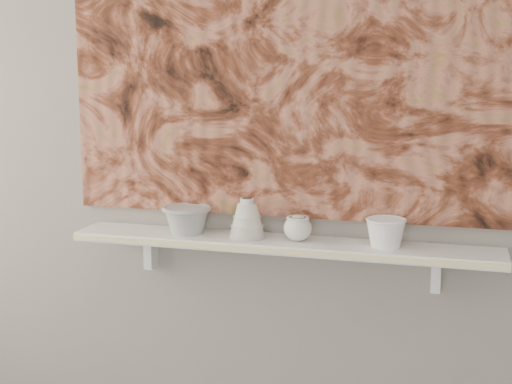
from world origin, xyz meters
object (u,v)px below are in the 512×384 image
(shelf, at_px, (281,244))
(bowl_white, at_px, (386,232))
(painting, at_px, (288,48))
(bell_vessel, at_px, (247,218))
(cup_cream, at_px, (298,228))
(bowl_grey, at_px, (187,219))

(shelf, distance_m, bowl_white, 0.34)
(shelf, relative_size, painting, 0.93)
(bell_vessel, bearing_deg, shelf, 0.00)
(bell_vessel, distance_m, bowl_white, 0.45)
(shelf, relative_size, bell_vessel, 10.69)
(painting, xyz_separation_m, bowl_white, (0.33, -0.08, -0.56))
(painting, bearing_deg, cup_cream, -55.72)
(shelf, bearing_deg, bowl_grey, 180.00)
(bell_vessel, height_order, bowl_white, bell_vessel)
(shelf, height_order, bell_vessel, bell_vessel)
(painting, relative_size, cup_cream, 16.53)
(bowl_grey, bearing_deg, cup_cream, 0.00)
(bowl_grey, height_order, bell_vessel, bell_vessel)
(shelf, distance_m, bell_vessel, 0.14)
(shelf, xyz_separation_m, bowl_white, (0.33, 0.00, 0.06))
(cup_cream, height_order, bowl_white, bowl_white)
(bowl_grey, relative_size, cup_cream, 1.83)
(painting, distance_m, cup_cream, 0.58)
(bowl_grey, distance_m, bell_vessel, 0.21)
(shelf, bearing_deg, painting, 90.00)
(painting, xyz_separation_m, bell_vessel, (-0.11, -0.08, -0.54))
(bowl_white, bearing_deg, cup_cream, 180.00)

